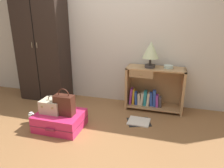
% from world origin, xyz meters
% --- Properties ---
extents(ground_plane, '(9.00, 9.00, 0.00)m').
position_xyz_m(ground_plane, '(0.00, 0.00, 0.00)').
color(ground_plane, olive).
extents(back_wall, '(6.40, 0.10, 2.60)m').
position_xyz_m(back_wall, '(0.00, 1.50, 1.30)').
color(back_wall, beige).
rests_on(back_wall, ground_plane).
extents(wardrobe, '(0.90, 0.47, 2.13)m').
position_xyz_m(wardrobe, '(-1.33, 1.20, 1.06)').
color(wardrobe, black).
rests_on(wardrobe, ground_plane).
extents(bookshelf, '(0.96, 0.38, 0.74)m').
position_xyz_m(bookshelf, '(0.73, 1.25, 0.35)').
color(bookshelf, tan).
rests_on(bookshelf, ground_plane).
extents(table_lamp, '(0.27, 0.27, 0.43)m').
position_xyz_m(table_lamp, '(0.66, 1.22, 1.02)').
color(table_lamp, '#3D3838').
rests_on(table_lamp, bookshelf).
extents(bowl, '(0.15, 0.15, 0.05)m').
position_xyz_m(bowl, '(0.96, 1.26, 0.77)').
color(bowl, silver).
rests_on(bowl, bookshelf).
extents(suitcase_large, '(0.66, 0.54, 0.24)m').
position_xyz_m(suitcase_large, '(-0.48, 0.21, 0.12)').
color(suitcase_large, '#DB2860').
rests_on(suitcase_large, ground_plane).
extents(train_case, '(0.30, 0.25, 0.26)m').
position_xyz_m(train_case, '(-0.59, 0.22, 0.33)').
color(train_case, beige).
rests_on(train_case, suitcase_large).
extents(handbag, '(0.27, 0.14, 0.39)m').
position_xyz_m(handbag, '(-0.38, 0.20, 0.38)').
color(handbag, '#472319').
rests_on(handbag, suitcase_large).
extents(bottle, '(0.08, 0.08, 0.17)m').
position_xyz_m(bottle, '(-0.97, 0.22, 0.08)').
color(bottle, white).
rests_on(bottle, ground_plane).
extents(open_book_on_floor, '(0.42, 0.40, 0.02)m').
position_xyz_m(open_book_on_floor, '(0.60, 0.69, 0.01)').
color(open_book_on_floor, white).
rests_on(open_book_on_floor, ground_plane).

